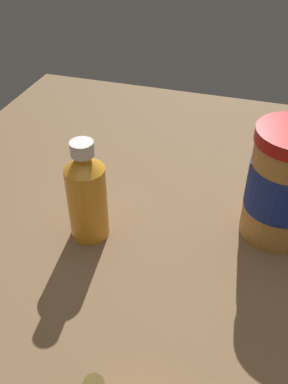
% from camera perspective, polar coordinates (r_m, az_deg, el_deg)
% --- Properties ---
extents(ground_plane, '(0.93, 0.67, 0.04)m').
position_cam_1_polar(ground_plane, '(0.63, -5.22, -5.52)').
color(ground_plane, brown).
extents(peanut_butter_jar, '(0.10, 0.10, 0.16)m').
position_cam_1_polar(peanut_butter_jar, '(0.58, 18.25, 0.91)').
color(peanut_butter_jar, '#BF8442').
rests_on(peanut_butter_jar, ground_plane).
extents(honey_bottle, '(0.05, 0.05, 0.15)m').
position_cam_1_polar(honey_bottle, '(0.56, -7.70, -0.33)').
color(honey_bottle, orange).
rests_on(honey_bottle, ground_plane).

